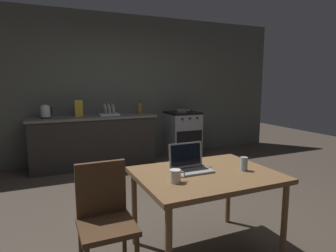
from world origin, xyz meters
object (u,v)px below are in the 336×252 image
Objects in this scene: chair at (105,214)px; electric_kettle at (46,112)px; laptop at (190,165)px; dish_rack at (109,113)px; cereal_box at (79,108)px; drinking_glass at (244,164)px; stove_oven at (182,134)px; bottle at (140,108)px; dining_table at (206,181)px; coffee_mug at (176,176)px; frying_pan at (184,111)px.

electric_kettle is at bearing 89.44° from chair.
laptop is 2.98m from dish_rack.
cereal_box reaches higher than dish_rack.
drinking_glass is 3.21m from dish_rack.
stove_oven is at bearing -0.10° from dish_rack.
laptop is at bearing -100.25° from bottle.
stove_oven is 3.19× the size of cereal_box.
dining_table is 3.20m from cereal_box.
electric_kettle reaches higher than dish_rack.
chair is at bearing -103.38° from dish_rack.
dining_table is 0.38m from coffee_mug.
dining_table is 1.30× the size of chair.
frying_pan is (2.52, -0.03, -0.08)m from electric_kettle.
electric_kettle is at bearing 122.02° from laptop.
bottle is 3.25m from coffee_mug.
dining_table is at bearing -113.86° from frying_pan.
laptop is 3.29m from frying_pan.
dish_rack is at bearing -2.23° from cereal_box.
laptop is 2.58× the size of coffee_mug.
electric_kettle is at bearing 115.18° from drinking_glass.
frying_pan reaches higher than chair.
electric_kettle is 0.78× the size of cereal_box.
electric_kettle reaches higher than drinking_glass.
cereal_box is at bearing 112.56° from laptop.
electric_kettle is at bearing -177.82° from cereal_box.
frying_pan is at bearing 1.39° from bottle.
electric_kettle is at bearing 179.37° from frying_pan.
drinking_glass is (1.18, -0.12, 0.28)m from chair.
frying_pan is (0.01, -0.03, 0.47)m from stove_oven.
frying_pan reaches higher than dining_table.
coffee_mug is at bearing -118.06° from frying_pan.
electric_kettle is 0.64× the size of dish_rack.
chair is 1.98× the size of frying_pan.
dish_rack is (0.51, -0.02, -0.09)m from cereal_box.
frying_pan is at bearing 76.14° from laptop.
cereal_box is (-1.07, 0.07, 0.02)m from bottle.
chair reaches higher than coffee_mug.
dish_rack is at bearing 70.19° from chair.
bottle is 0.89× the size of cereal_box.
cereal_box is (0.21, 3.07, 0.53)m from chair.
drinking_glass is (-1.02, -3.17, 0.34)m from stove_oven.
bottle is 0.57m from dish_rack.
bottle is (0.44, 3.04, 0.36)m from dining_table.
bottle reaches higher than drinking_glass.
chair is 0.81m from laptop.
laptop is at bearing 155.50° from drinking_glass.
stove_oven is 4.10× the size of electric_kettle.
dish_rack reaches higher than dining_table.
stove_oven reaches higher than coffee_mug.
coffee_mug is at bearing -84.64° from cereal_box.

